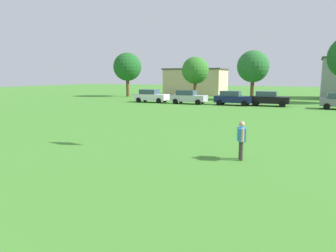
{
  "coord_description": "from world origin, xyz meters",
  "views": [
    {
      "loc": [
        8.93,
        -1.46,
        3.41
      ],
      "look_at": [
        4.16,
        8.9,
        1.6
      ],
      "focal_mm": 33.76,
      "sensor_mm": 36.0,
      "label": 1
    }
  ],
  "objects_px": {
    "parked_car_navy_2": "(233,98)",
    "parked_car_silver_1": "(188,97)",
    "parked_car_black_3": "(269,98)",
    "tree_left": "(195,70)",
    "parked_car_white_0": "(151,96)",
    "tree_right": "(253,67)",
    "adult_bystander": "(241,137)",
    "tree_far_left": "(127,67)"
  },
  "relations": [
    {
      "from": "parked_car_navy_2",
      "to": "parked_car_silver_1",
      "type": "bearing_deg",
      "value": -174.77
    },
    {
      "from": "parked_car_silver_1",
      "to": "parked_car_black_3",
      "type": "distance_m",
      "value": 9.47
    },
    {
      "from": "parked_car_silver_1",
      "to": "tree_left",
      "type": "distance_m",
      "value": 9.49
    },
    {
      "from": "tree_left",
      "to": "parked_car_silver_1",
      "type": "bearing_deg",
      "value": -75.3
    },
    {
      "from": "parked_car_white_0",
      "to": "parked_car_silver_1",
      "type": "bearing_deg",
      "value": -0.53
    },
    {
      "from": "parked_car_white_0",
      "to": "parked_car_navy_2",
      "type": "height_order",
      "value": "same"
    },
    {
      "from": "parked_car_silver_1",
      "to": "tree_left",
      "type": "bearing_deg",
      "value": 104.7
    },
    {
      "from": "parked_car_white_0",
      "to": "tree_right",
      "type": "relative_size",
      "value": 0.61
    },
    {
      "from": "adult_bystander",
      "to": "parked_car_white_0",
      "type": "xyz_separation_m",
      "value": [
        -16.69,
        23.85,
        -0.09
      ]
    },
    {
      "from": "tree_left",
      "to": "tree_right",
      "type": "distance_m",
      "value": 8.35
    },
    {
      "from": "parked_car_navy_2",
      "to": "parked_car_black_3",
      "type": "bearing_deg",
      "value": 10.23
    },
    {
      "from": "parked_car_black_3",
      "to": "tree_left",
      "type": "xyz_separation_m",
      "value": [
        -11.65,
        7.36,
        3.36
      ]
    },
    {
      "from": "parked_car_white_0",
      "to": "tree_left",
      "type": "height_order",
      "value": "tree_left"
    },
    {
      "from": "adult_bystander",
      "to": "parked_car_navy_2",
      "type": "bearing_deg",
      "value": 174.83
    },
    {
      "from": "adult_bystander",
      "to": "tree_right",
      "type": "height_order",
      "value": "tree_right"
    },
    {
      "from": "adult_bystander",
      "to": "tree_far_left",
      "type": "distance_m",
      "value": 42.01
    },
    {
      "from": "adult_bystander",
      "to": "parked_car_white_0",
      "type": "distance_m",
      "value": 29.11
    },
    {
      "from": "adult_bystander",
      "to": "parked_car_black_3",
      "type": "relative_size",
      "value": 0.37
    },
    {
      "from": "adult_bystander",
      "to": "tree_left",
      "type": "height_order",
      "value": "tree_left"
    },
    {
      "from": "parked_car_black_3",
      "to": "adult_bystander",
      "type": "bearing_deg",
      "value": -85.28
    },
    {
      "from": "parked_car_black_3",
      "to": "tree_left",
      "type": "relative_size",
      "value": 0.69
    },
    {
      "from": "parked_car_navy_2",
      "to": "tree_left",
      "type": "distance_m",
      "value": 11.62
    },
    {
      "from": "parked_car_white_0",
      "to": "parked_car_silver_1",
      "type": "height_order",
      "value": "same"
    },
    {
      "from": "parked_car_navy_2",
      "to": "parked_car_black_3",
      "type": "relative_size",
      "value": 1.0
    },
    {
      "from": "parked_car_white_0",
      "to": "tree_left",
      "type": "xyz_separation_m",
      "value": [
        2.98,
        8.53,
        3.36
      ]
    },
    {
      "from": "tree_far_left",
      "to": "tree_right",
      "type": "xyz_separation_m",
      "value": [
        20.41,
        0.55,
        -0.16
      ]
    },
    {
      "from": "adult_bystander",
      "to": "parked_car_white_0",
      "type": "bearing_deg",
      "value": -164.21
    },
    {
      "from": "adult_bystander",
      "to": "parked_car_white_0",
      "type": "relative_size",
      "value": 0.37
    },
    {
      "from": "parked_car_silver_1",
      "to": "parked_car_black_3",
      "type": "bearing_deg",
      "value": 7.38
    },
    {
      "from": "parked_car_silver_1",
      "to": "parked_car_navy_2",
      "type": "distance_m",
      "value": 5.41
    },
    {
      "from": "tree_far_left",
      "to": "tree_left",
      "type": "distance_m",
      "value": 12.17
    },
    {
      "from": "adult_bystander",
      "to": "parked_car_white_0",
      "type": "height_order",
      "value": "parked_car_white_0"
    },
    {
      "from": "parked_car_white_0",
      "to": "parked_car_black_3",
      "type": "relative_size",
      "value": 1.0
    },
    {
      "from": "parked_car_black_3",
      "to": "tree_far_left",
      "type": "distance_m",
      "value": 25.37
    },
    {
      "from": "parked_car_navy_2",
      "to": "tree_left",
      "type": "xyz_separation_m",
      "value": [
        -7.64,
        8.08,
        3.36
      ]
    },
    {
      "from": "parked_car_black_3",
      "to": "tree_right",
      "type": "xyz_separation_m",
      "value": [
        -3.38,
        8.4,
        3.86
      ]
    },
    {
      "from": "parked_car_navy_2",
      "to": "parked_car_white_0",
      "type": "bearing_deg",
      "value": -177.6
    },
    {
      "from": "parked_car_navy_2",
      "to": "parked_car_black_3",
      "type": "distance_m",
      "value": 4.07
    },
    {
      "from": "adult_bystander",
      "to": "tree_left",
      "type": "bearing_deg",
      "value": -176.25
    },
    {
      "from": "parked_car_black_3",
      "to": "parked_car_navy_2",
      "type": "bearing_deg",
      "value": -169.77
    },
    {
      "from": "tree_left",
      "to": "parked_car_navy_2",
      "type": "bearing_deg",
      "value": -46.62
    },
    {
      "from": "tree_far_left",
      "to": "tree_right",
      "type": "distance_m",
      "value": 20.42
    }
  ]
}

